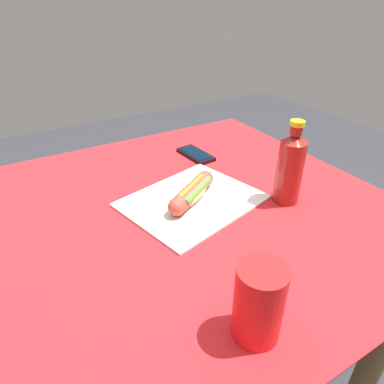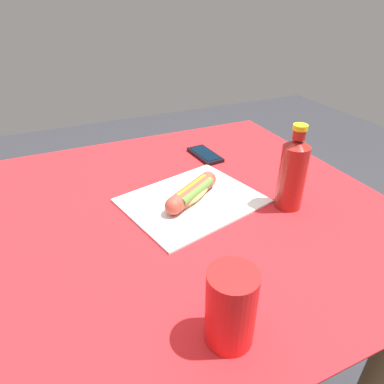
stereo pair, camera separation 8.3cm
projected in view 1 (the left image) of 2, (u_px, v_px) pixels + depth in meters
ground_plane at (182, 381)px, 1.27m from camera, size 6.00×6.00×0.00m
dining_table at (179, 250)px, 0.94m from camera, size 1.09×1.01×0.77m
paper_wrapper at (192, 201)px, 0.90m from camera, size 0.39×0.34×0.01m
hot_dog at (192, 192)px, 0.89m from camera, size 0.18×0.13×0.05m
cell_phone at (196, 154)px, 1.15m from camera, size 0.08×0.15×0.01m
soda_bottle at (290, 168)px, 0.86m from camera, size 0.07×0.07×0.22m
drinking_cup at (258, 303)px, 0.53m from camera, size 0.08×0.08×0.14m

